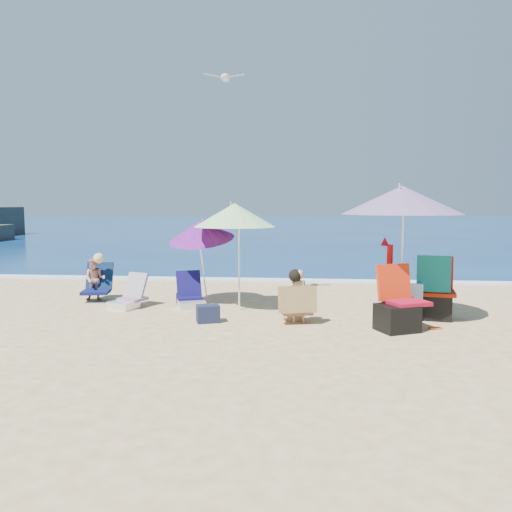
# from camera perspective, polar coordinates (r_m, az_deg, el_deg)

# --- Properties ---
(ground) EXTENTS (120.00, 120.00, 0.00)m
(ground) POSITION_cam_1_polar(r_m,az_deg,el_deg) (8.90, 1.33, -7.74)
(ground) COLOR #D8BC84
(ground) RESTS_ON ground
(sea) EXTENTS (120.00, 80.00, 0.12)m
(sea) POSITION_cam_1_polar(r_m,az_deg,el_deg) (53.67, 4.73, 3.54)
(sea) COLOR navy
(sea) RESTS_ON ground
(foam) EXTENTS (120.00, 0.50, 0.04)m
(foam) POSITION_cam_1_polar(r_m,az_deg,el_deg) (13.90, 2.82, -2.73)
(foam) COLOR white
(foam) RESTS_ON ground
(umbrella_turquoise) EXTENTS (2.69, 2.69, 2.45)m
(umbrella_turquoise) POSITION_cam_1_polar(r_m,az_deg,el_deg) (9.41, 16.07, 6.05)
(umbrella_turquoise) COLOR white
(umbrella_turquoise) RESTS_ON ground
(umbrella_striped) EXTENTS (2.12, 2.12, 2.15)m
(umbrella_striped) POSITION_cam_1_polar(r_m,az_deg,el_deg) (9.97, -2.40, 4.61)
(umbrella_striped) COLOR white
(umbrella_striped) RESTS_ON ground
(umbrella_blue) EXTENTS (1.71, 1.75, 1.89)m
(umbrella_blue) POSITION_cam_1_polar(r_m,az_deg,el_deg) (10.66, -6.22, 2.90)
(umbrella_blue) COLOR white
(umbrella_blue) RESTS_ON ground
(furled_umbrella) EXTENTS (0.24, 0.24, 1.48)m
(furled_umbrella) POSITION_cam_1_polar(r_m,az_deg,el_deg) (9.79, 14.64, -1.83)
(furled_umbrella) COLOR #B30E0C
(furled_umbrella) RESTS_ON ground
(chair_navy) EXTENTS (0.74, 0.88, 0.71)m
(chair_navy) POSITION_cam_1_polar(r_m,az_deg,el_deg) (10.43, -7.37, -4.70)
(chair_navy) COLOR #0E0C46
(chair_navy) RESTS_ON ground
(chair_rainbow) EXTENTS (0.75, 0.83, 0.68)m
(chair_rainbow) POSITION_cam_1_polar(r_m,az_deg,el_deg) (10.61, -14.14, -4.69)
(chair_rainbow) COLOR #DC574D
(chair_rainbow) RESTS_ON ground
(camp_chair_left) EXTENTS (0.95, 0.85, 1.09)m
(camp_chair_left) POSITION_cam_1_polar(r_m,az_deg,el_deg) (8.77, 15.62, -5.98)
(camp_chair_left) COLOR maroon
(camp_chair_left) RESTS_ON ground
(camp_chair_right) EXTENTS (0.94, 0.80, 1.19)m
(camp_chair_right) POSITION_cam_1_polar(r_m,az_deg,el_deg) (9.82, 19.25, -4.22)
(camp_chair_right) COLOR #A9220C
(camp_chair_right) RESTS_ON ground
(person_center) EXTENTS (0.69, 0.65, 0.96)m
(person_center) POSITION_cam_1_polar(r_m,az_deg,el_deg) (8.95, 4.68, -4.63)
(person_center) COLOR tan
(person_center) RESTS_ON ground
(person_left) EXTENTS (0.65, 0.80, 1.04)m
(person_left) POSITION_cam_1_polar(r_m,az_deg,el_deg) (11.58, -17.55, -2.46)
(person_left) COLOR tan
(person_left) RESTS_ON ground
(bag_navy_a) EXTENTS (0.47, 0.40, 0.31)m
(bag_navy_a) POSITION_cam_1_polar(r_m,az_deg,el_deg) (9.10, -5.42, -6.46)
(bag_navy_a) COLOR #191E38
(bag_navy_a) RESTS_ON ground
(bag_black_a) EXTENTS (0.36, 0.31, 0.22)m
(bag_black_a) POSITION_cam_1_polar(r_m,az_deg,el_deg) (10.91, -7.96, -4.66)
(bag_black_a) COLOR black
(bag_black_a) RESTS_ON ground
(bag_tan) EXTENTS (0.29, 0.23, 0.22)m
(bag_tan) POSITION_cam_1_polar(r_m,az_deg,el_deg) (9.25, 4.39, -6.54)
(bag_tan) COLOR tan
(bag_tan) RESTS_ON ground
(bag_navy_b) EXTENTS (0.49, 0.46, 0.29)m
(bag_navy_b) POSITION_cam_1_polar(r_m,az_deg,el_deg) (9.68, 17.20, -6.01)
(bag_navy_b) COLOR #1A1D3B
(bag_navy_b) RESTS_ON ground
(bag_black_b) EXTENTS (0.24, 0.17, 0.18)m
(bag_black_b) POSITION_cam_1_polar(r_m,az_deg,el_deg) (9.61, 14.52, -6.37)
(bag_black_b) COLOR black
(bag_black_b) RESTS_ON ground
(orange_item) EXTENTS (0.23, 0.13, 0.03)m
(orange_item) POSITION_cam_1_polar(r_m,az_deg,el_deg) (9.12, 19.53, -7.65)
(orange_item) COLOR #E85818
(orange_item) RESTS_ON ground
(seagull) EXTENTS (0.86, 0.43, 0.15)m
(seagull) POSITION_cam_1_polar(r_m,az_deg,el_deg) (11.25, -3.47, 19.36)
(seagull) COLOR silver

